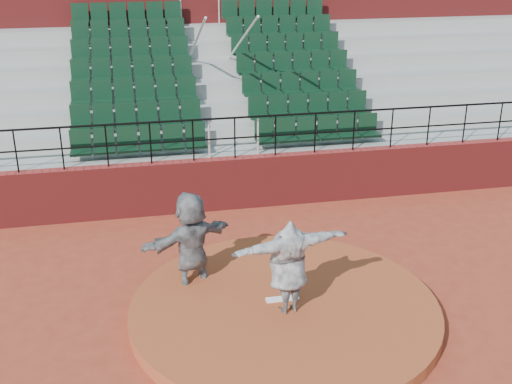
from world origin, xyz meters
The scene contains 9 objects.
ground centered at (0.00, 0.00, 0.00)m, with size 90.00×90.00×0.00m, color #953621.
pitchers_mound centered at (0.00, 0.00, 0.12)m, with size 5.50×5.50×0.25m, color #9D4423.
pitching_rubber centered at (0.00, 0.15, 0.27)m, with size 0.60×0.15×0.03m, color white.
boundary_wall centered at (0.00, 5.00, 0.65)m, with size 24.00×0.30×1.30m, color maroon.
wall_railing centered at (0.00, 5.00, 2.03)m, with size 24.04×0.05×1.03m.
seating_deck centered at (0.00, 8.65, 1.44)m, with size 24.00×5.97×4.63m.
press_box_facade centered at (0.00, 12.60, 3.55)m, with size 24.00×3.00×7.10m, color maroon.
pitcher centered at (0.00, -0.20, 1.11)m, with size 2.11×0.57×1.72m, color black.
fielder centered at (-1.50, 1.20, 1.01)m, with size 1.88×0.60×2.02m, color black.
Camera 1 is at (-2.48, -9.49, 6.39)m, focal length 45.00 mm.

